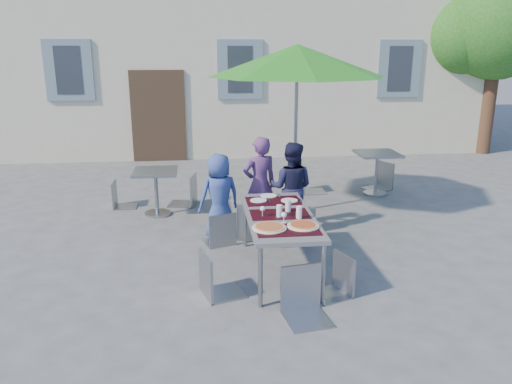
{
  "coord_description": "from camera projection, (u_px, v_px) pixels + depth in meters",
  "views": [
    {
      "loc": [
        -1.02,
        -4.87,
        2.68
      ],
      "look_at": [
        -0.27,
        1.69,
        0.78
      ],
      "focal_mm": 35.0,
      "sensor_mm": 36.0,
      "label": 1
    }
  ],
  "objects": [
    {
      "name": "bg_chair_l_1",
      "position": [
        308.0,
        161.0,
        9.53
      ],
      "size": [
        0.46,
        0.46,
        1.03
      ],
      "color": "gray",
      "rests_on": "ground"
    },
    {
      "name": "dining_table",
      "position": [
        280.0,
        219.0,
        6.05
      ],
      "size": [
        0.8,
        1.85,
        0.76
      ],
      "color": "#444449",
      "rests_on": "ground"
    },
    {
      "name": "bg_chair_r_0",
      "position": [
        187.0,
        172.0,
        8.74
      ],
      "size": [
        0.54,
        0.54,
        1.03
      ],
      "color": "gray",
      "rests_on": "ground"
    },
    {
      "name": "child_0",
      "position": [
        219.0,
        196.0,
        7.2
      ],
      "size": [
        0.71,
        0.58,
        1.26
      ],
      "primitive_type": "imported",
      "rotation": [
        0.0,
        0.0,
        3.48
      ],
      "color": "#32468B",
      "rests_on": "ground"
    },
    {
      "name": "chair_1",
      "position": [
        254.0,
        198.0,
        7.14
      ],
      "size": [
        0.55,
        0.55,
        1.05
      ],
      "color": "#939A9F",
      "rests_on": "ground"
    },
    {
      "name": "glassware",
      "position": [
        286.0,
        210.0,
        5.94
      ],
      "size": [
        0.49,
        0.47,
        0.15
      ],
      "color": "silver",
      "rests_on": "dining_table"
    },
    {
      "name": "place_settings",
      "position": [
        272.0,
        199.0,
        6.63
      ],
      "size": [
        0.66,
        0.47,
        0.01
      ],
      "color": "white",
      "rests_on": "dining_table"
    },
    {
      "name": "pizza_near_right",
      "position": [
        303.0,
        225.0,
        5.61
      ],
      "size": [
        0.36,
        0.36,
        0.03
      ],
      "color": "white",
      "rests_on": "dining_table"
    },
    {
      "name": "bg_chair_l_0",
      "position": [
        119.0,
        179.0,
        8.64
      ],
      "size": [
        0.4,
        0.39,
        0.88
      ],
      "color": "gray",
      "rests_on": "ground"
    },
    {
      "name": "chair_0",
      "position": [
        220.0,
        209.0,
        6.94
      ],
      "size": [
        0.51,
        0.51,
        0.91
      ],
      "color": "gray",
      "rests_on": "ground"
    },
    {
      "name": "chair_5",
      "position": [
        305.0,
        263.0,
        5.05
      ],
      "size": [
        0.51,
        0.51,
        1.0
      ],
      "color": "gray",
      "rests_on": "ground"
    },
    {
      "name": "child_2",
      "position": [
        291.0,
        188.0,
        7.41
      ],
      "size": [
        0.76,
        0.6,
        1.38
      ],
      "primitive_type": "imported",
      "rotation": [
        0.0,
        0.0,
        2.78
      ],
      "color": "#1A1A39",
      "rests_on": "ground"
    },
    {
      "name": "bg_chair_r_1",
      "position": [
        383.0,
        160.0,
        9.77
      ],
      "size": [
        0.59,
        0.58,
        1.0
      ],
      "color": "gray",
      "rests_on": "ground"
    },
    {
      "name": "pizza_near_left",
      "position": [
        269.0,
        227.0,
        5.55
      ],
      "size": [
        0.39,
        0.39,
        0.03
      ],
      "color": "white",
      "rests_on": "dining_table"
    },
    {
      "name": "chair_2",
      "position": [
        297.0,
        202.0,
        6.94
      ],
      "size": [
        0.5,
        0.51,
        1.05
      ],
      "color": "gray",
      "rests_on": "ground"
    },
    {
      "name": "child_1",
      "position": [
        260.0,
        185.0,
        7.45
      ],
      "size": [
        0.61,
        0.49,
        1.45
      ],
      "primitive_type": "imported",
      "rotation": [
        0.0,
        0.0,
        3.43
      ],
      "color": "#593266",
      "rests_on": "ground"
    },
    {
      "name": "ground",
      "position": [
        298.0,
        301.0,
        5.5
      ],
      "size": [
        90.0,
        90.0,
        0.0
      ],
      "primitive_type": "plane",
      "color": "#494A4C",
      "rests_on": "ground"
    },
    {
      "name": "chair_4",
      "position": [
        338.0,
        252.0,
        5.53
      ],
      "size": [
        0.5,
        0.5,
        0.88
      ],
      "color": "gray",
      "rests_on": "ground"
    },
    {
      "name": "tree",
      "position": [
        499.0,
        25.0,
        12.51
      ],
      "size": [
        3.6,
        3.0,
        4.7
      ],
      "color": "#472E1E",
      "rests_on": "ground"
    },
    {
      "name": "patio_umbrella",
      "position": [
        297.0,
        62.0,
        7.84
      ],
      "size": [
        2.85,
        2.85,
        2.75
      ],
      "color": "#A7AAAF",
      "rests_on": "ground"
    },
    {
      "name": "chair_3",
      "position": [
        214.0,
        248.0,
        5.47
      ],
      "size": [
        0.54,
        0.54,
        0.97
      ],
      "color": "gray",
      "rests_on": "ground"
    },
    {
      "name": "cafe_table_0",
      "position": [
        156.0,
        184.0,
        8.23
      ],
      "size": [
        0.71,
        0.71,
        0.76
      ],
      "color": "#A7AAAF",
      "rests_on": "ground"
    },
    {
      "name": "cafe_table_1",
      "position": [
        377.0,
        165.0,
        9.37
      ],
      "size": [
        0.76,
        0.76,
        0.82
      ],
      "color": "#A7AAAF",
      "rests_on": "ground"
    }
  ]
}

